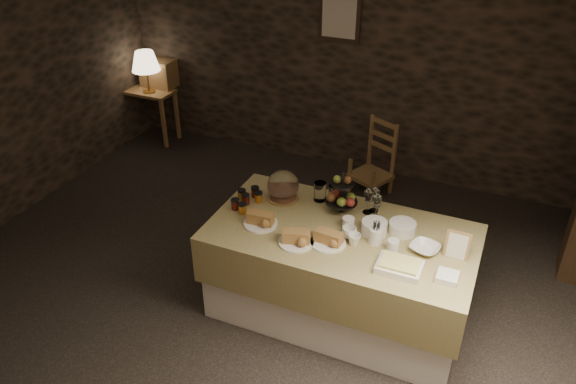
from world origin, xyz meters
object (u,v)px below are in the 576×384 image
at_px(console_table, 150,100).
at_px(fruit_stand, 342,197).
at_px(buffet_table, 340,267).
at_px(table_lamp, 145,62).
at_px(chair, 373,161).
at_px(wine_rack, 159,73).

height_order(console_table, fruit_stand, fruit_stand).
xyz_separation_m(buffet_table, table_lamp, (-3.18, 2.02, 0.60)).
relative_size(buffet_table, console_table, 2.98).
xyz_separation_m(buffet_table, chair, (-0.29, 1.94, -0.09)).
height_order(buffet_table, console_table, buffet_table).
distance_m(console_table, wine_rack, 0.35).
xyz_separation_m(console_table, table_lamp, (0.05, -0.05, 0.52)).
distance_m(console_table, chair, 2.95).
bearing_deg(wine_rack, table_lamp, -90.00).
bearing_deg(wine_rack, fruit_stand, -32.98).
bearing_deg(buffet_table, table_lamp, 147.57).
distance_m(buffet_table, console_table, 3.84).
bearing_deg(buffet_table, wine_rack, 144.71).
height_order(table_lamp, fruit_stand, table_lamp).
height_order(console_table, chair, chair).
bearing_deg(chair, buffet_table, -56.90).
height_order(wine_rack, chair, wine_rack).
bearing_deg(console_table, wine_rack, 74.48).
distance_m(wine_rack, fruit_stand, 3.68).
bearing_deg(buffet_table, fruit_stand, 110.31).
distance_m(console_table, fruit_stand, 3.65).
distance_m(buffet_table, chair, 1.96).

